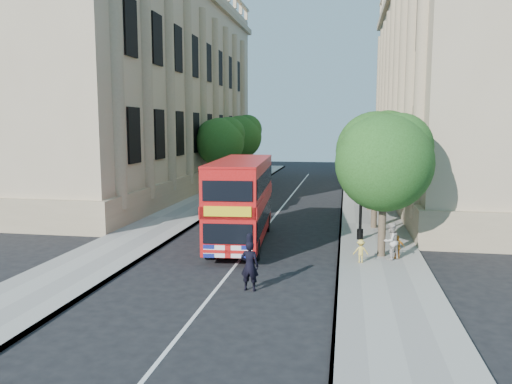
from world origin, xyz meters
The scene contains 17 objects.
ground centered at (0.00, 0.00, 0.00)m, with size 120.00×120.00×0.00m, color black.
pavement_right centered at (5.75, 10.00, 0.06)m, with size 3.50×80.00×0.12m, color gray.
pavement_left centered at (-5.75, 10.00, 0.06)m, with size 3.50×80.00×0.12m, color gray.
building_right centered at (13.80, 24.00, 9.00)m, with size 12.00×38.00×18.00m, color tan.
building_left centered at (-13.80, 24.00, 9.00)m, with size 12.00×38.00×18.00m, color tan.
tree_right_near centered at (5.84, 3.03, 4.25)m, with size 4.00×4.00×6.08m.
tree_right_mid centered at (5.84, 9.03, 4.45)m, with size 4.20×4.20×6.37m.
tree_right_far centered at (5.84, 15.03, 4.31)m, with size 4.00×4.00×6.15m.
tree_left_far centered at (-5.96, 22.03, 4.44)m, with size 4.00×4.00×6.30m.
tree_left_back centered at (-5.96, 30.03, 4.71)m, with size 4.20×4.20×6.65m.
lamp_post centered at (5.00, 6.00, 2.51)m, with size 0.32×0.32×5.16m.
double_decker_bus centered at (-0.54, 4.66, 2.15)m, with size 2.89×8.59×3.90m.
box_van centered at (-2.90, 12.84, 1.39)m, with size 2.08×4.99×2.85m.
police_constable centered at (1.15, -2.00, 0.86)m, with size 0.62×0.41×1.71m, color black.
woman_pedestrian centered at (6.13, 2.48, 0.89)m, with size 0.75×0.58×1.54m, color beige.
child_a centered at (6.42, 2.64, 0.61)m, with size 0.57×0.24×0.98m, color orange.
child_b centered at (4.92, 1.80, 0.59)m, with size 0.60×0.35×0.93m, color gold.
Camera 1 is at (4.26, -18.01, 5.52)m, focal length 35.00 mm.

